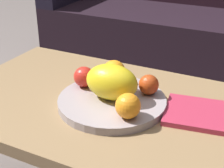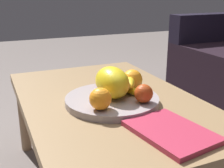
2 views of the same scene
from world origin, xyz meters
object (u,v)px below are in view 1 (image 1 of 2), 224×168
object	(u,v)px
coffee_table	(99,112)
banana_bunch	(115,78)
fruit_bowl	(112,102)
orange_front	(114,72)
apple_left	(84,77)
couch	(175,23)
apple_front	(149,85)
magazine	(207,115)
melon_large_front	(112,82)
orange_left	(128,106)

from	to	relation	value
coffee_table	banana_bunch	xyz separation A→B (m)	(0.02, 0.07, 0.10)
fruit_bowl	orange_front	distance (m)	0.13
banana_bunch	apple_left	bearing A→B (deg)	-155.73
apple_left	banana_bunch	xyz separation A→B (m)	(0.09, 0.04, -0.00)
fruit_bowl	coffee_table	bearing A→B (deg)	169.81
couch	fruit_bowl	distance (m)	1.36
coffee_table	apple_front	distance (m)	0.19
coffee_table	orange_front	bearing A→B (deg)	85.41
coffee_table	apple_left	size ratio (longest dim) A/B	14.43
couch	magazine	size ratio (longest dim) A/B	6.80
melon_large_front	apple_front	size ratio (longest dim) A/B	2.59
orange_front	orange_left	xyz separation A→B (m)	(0.14, -0.19, -0.00)
fruit_bowl	banana_bunch	xyz separation A→B (m)	(-0.03, 0.08, 0.04)
orange_front	banana_bunch	distance (m)	0.03
apple_front	apple_left	xyz separation A→B (m)	(-0.21, -0.05, 0.00)
melon_large_front	orange_left	bearing A→B (deg)	-41.46
apple_left	melon_large_front	bearing A→B (deg)	-15.39
banana_bunch	melon_large_front	bearing A→B (deg)	-70.53
fruit_bowl	melon_large_front	size ratio (longest dim) A/B	2.04
orange_left	apple_left	size ratio (longest dim) A/B	1.06
magazine	apple_front	bearing A→B (deg)	165.83
melon_large_front	apple_left	distance (m)	0.13
fruit_bowl	orange_front	size ratio (longest dim) A/B	4.28
banana_bunch	magazine	distance (m)	0.32
melon_large_front	couch	bearing A→B (deg)	98.06
orange_front	orange_left	distance (m)	0.23
coffee_table	orange_left	distance (m)	0.20
fruit_bowl	apple_front	xyz separation A→B (m)	(0.09, 0.08, 0.05)
melon_large_front	banana_bunch	xyz separation A→B (m)	(-0.03, 0.08, -0.03)
melon_large_front	magazine	distance (m)	0.31
orange_left	fruit_bowl	bearing A→B (deg)	138.40
orange_front	banana_bunch	world-z (taller)	orange_front
orange_left	apple_left	xyz separation A→B (m)	(-0.21, 0.11, -0.00)
couch	orange_front	size ratio (longest dim) A/B	21.09
fruit_bowl	magazine	xyz separation A→B (m)	(0.29, 0.06, -0.00)
melon_large_front	orange_front	xyz separation A→B (m)	(-0.04, 0.10, -0.02)
orange_front	apple_left	size ratio (longest dim) A/B	1.16
apple_left	magazine	size ratio (longest dim) A/B	0.28
couch	apple_front	xyz separation A→B (m)	(0.28, -1.26, 0.16)
orange_front	apple_left	distance (m)	0.10
orange_left	apple_left	distance (m)	0.24
orange_front	apple_front	distance (m)	0.14
melon_large_front	orange_front	world-z (taller)	melon_large_front
apple_front	banana_bunch	size ratio (longest dim) A/B	0.41
banana_bunch	magazine	world-z (taller)	banana_bunch
couch	orange_front	world-z (taller)	couch
melon_large_front	banana_bunch	world-z (taller)	melon_large_front
coffee_table	couch	xyz separation A→B (m)	(-0.14, 1.33, -0.06)
orange_front	melon_large_front	bearing A→B (deg)	-67.44
apple_left	apple_front	bearing A→B (deg)	11.93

